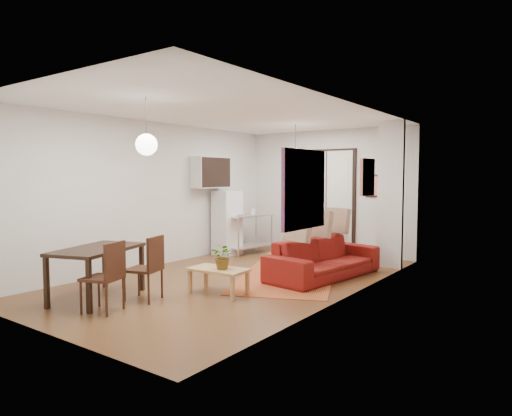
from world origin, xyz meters
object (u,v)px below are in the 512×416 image
Objects in this scene: coffee_table at (218,272)px; dining_chair_near at (148,262)px; fridge at (227,223)px; dining_chair_far at (108,270)px; kitchen_counter at (248,229)px; black_side_chair at (332,230)px; sofa at (324,258)px; dining_table at (97,253)px.

coffee_table is 0.98× the size of dining_chair_near.
fridge is at bearing -175.80° from dining_chair_near.
fridge is 4.59m from dining_chair_far.
coffee_table is 0.63× the size of fridge.
dining_chair_near and dining_chair_far have the same top height.
fridge is at bearing -114.23° from kitchen_counter.
black_side_chair reaches higher than dining_chair_near.
dining_chair_far is (-0.66, -1.51, 0.20)m from coffee_table.
dining_table reaches higher than sofa.
dining_chair_far is at bearing 62.94° from black_side_chair.
sofa is at bearing 57.86° from dining_table.
coffee_table is at bearing 44.85° from dining_table.
dining_chair_near is at bearing -129.26° from coffee_table.
coffee_table is at bearing -52.08° from kitchen_counter.
kitchen_counter is at bearing 119.92° from coffee_table.
sofa is 2.43× the size of black_side_chair.
dining_table is 1.64× the size of dining_chair_far.
fridge is 1.56× the size of dining_chair_far.
dining_chair_near is at bearing 36.55° from dining_table.
kitchen_counter is (-1.87, 3.26, 0.24)m from coffee_table.
coffee_table is 3.57m from fridge.
dining_table is at bearing -74.31° from kitchen_counter.
black_side_chair is at bearing 92.28° from coffee_table.
coffee_table is 0.98× the size of dining_chair_far.
kitchen_counter is 1.29× the size of black_side_chair.
dining_chair_far is 5.76m from black_side_chair.
coffee_table is at bearing -44.72° from fridge.
sofa is 3.85m from dining_table.
dining_chair_near is at bearing -59.80° from fridge.
black_side_chair is at bearing 156.36° from dining_chair_near.
black_side_chair is (0.50, 5.74, 0.02)m from dining_chair_far.
black_side_chair is at bearing 30.96° from sofa.
fridge is 0.95× the size of dining_table.
fridge is at bearing 102.22° from dining_table.
fridge reaches higher than black_side_chair.
dining_chair_far is at bearing -18.00° from dining_chair_near.
sofa is 3.07m from fridge.
sofa is at bearing 68.69° from coffee_table.
fridge is 2.43m from black_side_chair.
kitchen_counter reaches higher than sofa.
dining_table is at bearing -71.45° from dining_chair_near.
sofa is at bearing 139.64° from dining_chair_far.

